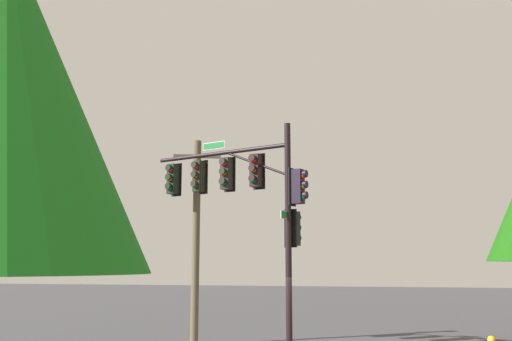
# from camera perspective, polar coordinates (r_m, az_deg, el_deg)

# --- Properties ---
(signal_pole_assembly) EXTENTS (5.81, 2.31, 7.44)m
(signal_pole_assembly) POSITION_cam_1_polar(r_m,az_deg,el_deg) (19.00, -0.95, -2.38)
(signal_pole_assembly) COLOR black
(signal_pole_assembly) RESTS_ON ground_plane
(utility_pole) EXTENTS (1.75, 0.68, 7.58)m
(utility_pole) POSITION_cam_1_polar(r_m,az_deg,el_deg) (21.38, -6.08, -6.67)
(utility_pole) COLOR brown
(utility_pole) RESTS_ON ground_plane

